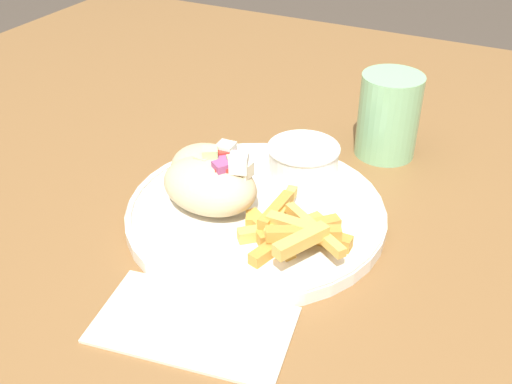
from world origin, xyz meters
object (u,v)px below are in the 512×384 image
(fries_pile, at_px, (290,230))
(water_glass, at_px, (388,119))
(sauce_ramekin, at_px, (303,159))
(pita_sandwich_near, at_px, (210,185))
(plate, at_px, (256,212))
(pita_sandwich_far, at_px, (211,172))

(fries_pile, height_order, water_glass, water_glass)
(sauce_ramekin, bearing_deg, water_glass, 62.66)
(pita_sandwich_near, bearing_deg, water_glass, 67.47)
(sauce_ramekin, bearing_deg, fries_pile, -72.82)
(fries_pile, bearing_deg, water_glass, 83.54)
(pita_sandwich_near, distance_m, fries_pile, 0.10)
(plate, relative_size, pita_sandwich_far, 2.00)
(pita_sandwich_far, distance_m, sauce_ramekin, 0.10)
(fries_pile, relative_size, water_glass, 1.19)
(pita_sandwich_far, bearing_deg, sauce_ramekin, 76.02)
(pita_sandwich_near, relative_size, pita_sandwich_far, 0.83)
(pita_sandwich_near, relative_size, sauce_ramekin, 1.39)
(plate, xyz_separation_m, water_glass, (0.08, 0.20, 0.04))
(fries_pile, bearing_deg, plate, 148.58)
(fries_pile, distance_m, sauce_ramekin, 0.12)
(pita_sandwich_far, bearing_deg, pita_sandwich_near, -29.26)
(fries_pile, relative_size, sauce_ramekin, 1.51)
(water_glass, bearing_deg, pita_sandwich_near, -119.47)
(pita_sandwich_far, distance_m, water_glass, 0.23)
(plate, relative_size, sauce_ramekin, 3.33)
(pita_sandwich_near, distance_m, water_glass, 0.25)
(fries_pile, distance_m, water_glass, 0.23)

